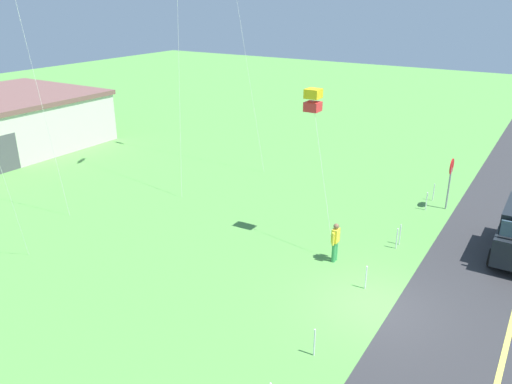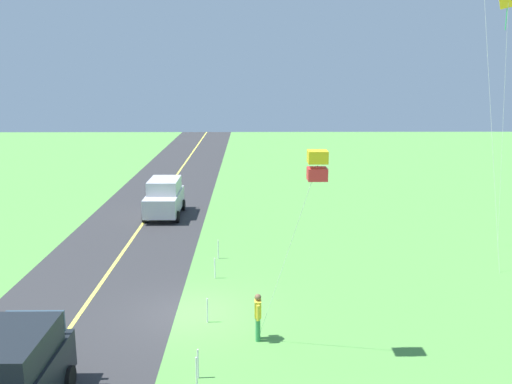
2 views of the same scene
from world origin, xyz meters
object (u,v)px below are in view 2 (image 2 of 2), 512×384
car_parked_west_far (164,197)px  kite_red_low (317,166)px  person_adult_near (258,315)px  kite_orange_near (508,0)px  car_suv_foreground (10,379)px

car_parked_west_far → kite_red_low: (16.85, 7.12, 4.81)m
person_adult_near → kite_red_low: kite_red_low is taller
kite_red_low → kite_orange_near: (-11.24, 10.12, 5.87)m
car_suv_foreground → kite_orange_near: size_ratio=0.34×
car_suv_foreground → kite_orange_near: kite_orange_near is taller
kite_red_low → kite_orange_near: kite_orange_near is taller
person_adult_near → kite_orange_near: (-10.20, 11.80, 10.97)m
person_adult_near → kite_orange_near: size_ratio=0.13×
car_suv_foreground → kite_red_low: kite_red_low is taller
kite_orange_near → car_suv_foreground: bearing=-51.4°
person_adult_near → kite_red_low: bearing=-89.6°
kite_orange_near → car_parked_west_far: bearing=-108.0°
car_suv_foreground → car_parked_west_far: bearing=177.7°
kite_red_low → kite_orange_near: size_ratio=0.50×
car_parked_west_far → kite_red_low: kite_red_low is taller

